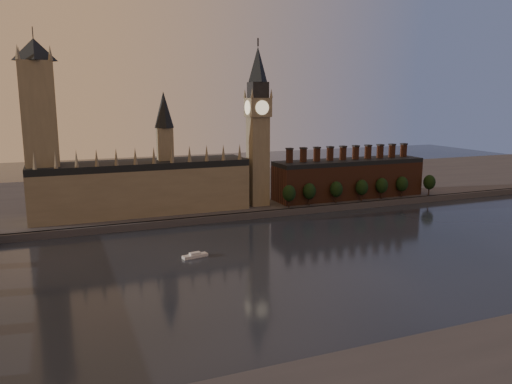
% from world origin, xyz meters
% --- Properties ---
extents(ground, '(900.00, 900.00, 0.00)m').
position_xyz_m(ground, '(0.00, 0.00, 0.00)').
color(ground, black).
rests_on(ground, ground).
extents(north_bank, '(900.00, 182.00, 4.00)m').
position_xyz_m(north_bank, '(0.00, 178.04, 2.00)').
color(north_bank, '#424247').
rests_on(north_bank, ground).
extents(palace_of_westminster, '(130.00, 30.30, 74.00)m').
position_xyz_m(palace_of_westminster, '(-64.41, 114.91, 21.63)').
color(palace_of_westminster, '#82765C').
rests_on(palace_of_westminster, north_bank).
extents(victoria_tower, '(24.00, 24.00, 108.00)m').
position_xyz_m(victoria_tower, '(-120.00, 115.00, 59.09)').
color(victoria_tower, '#82765C').
rests_on(victoria_tower, north_bank).
extents(big_ben, '(15.00, 15.00, 107.00)m').
position_xyz_m(big_ben, '(10.00, 110.00, 56.83)').
color(big_ben, '#82765C').
rests_on(big_ben, north_bank).
extents(chimney_block, '(110.00, 25.00, 37.00)m').
position_xyz_m(chimney_block, '(80.00, 110.00, 17.82)').
color(chimney_block, '#542E20').
rests_on(chimney_block, north_bank).
extents(embankment_tree_0, '(8.60, 8.60, 14.88)m').
position_xyz_m(embankment_tree_0, '(25.14, 93.70, 13.47)').
color(embankment_tree_0, black).
rests_on(embankment_tree_0, north_bank).
extents(embankment_tree_1, '(8.60, 8.60, 14.88)m').
position_xyz_m(embankment_tree_1, '(40.68, 95.11, 13.47)').
color(embankment_tree_1, black).
rests_on(embankment_tree_1, north_bank).
extents(embankment_tree_2, '(8.60, 8.60, 14.88)m').
position_xyz_m(embankment_tree_2, '(60.86, 94.58, 13.47)').
color(embankment_tree_2, black).
rests_on(embankment_tree_2, north_bank).
extents(embankment_tree_3, '(8.60, 8.60, 14.88)m').
position_xyz_m(embankment_tree_3, '(80.89, 94.22, 13.47)').
color(embankment_tree_3, black).
rests_on(embankment_tree_3, north_bank).
extents(embankment_tree_4, '(8.60, 8.60, 14.88)m').
position_xyz_m(embankment_tree_4, '(98.07, 95.21, 13.47)').
color(embankment_tree_4, black).
rests_on(embankment_tree_4, north_bank).
extents(embankment_tree_5, '(8.60, 8.60, 14.88)m').
position_xyz_m(embankment_tree_5, '(115.60, 95.40, 13.47)').
color(embankment_tree_5, black).
rests_on(embankment_tree_5, north_bank).
extents(embankment_tree_6, '(8.60, 8.60, 14.88)m').
position_xyz_m(embankment_tree_6, '(138.81, 93.78, 13.47)').
color(embankment_tree_6, black).
rests_on(embankment_tree_6, north_bank).
extents(river_boat, '(12.62, 5.66, 2.44)m').
position_xyz_m(river_boat, '(-55.37, 28.60, 0.93)').
color(river_boat, silver).
rests_on(river_boat, ground).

